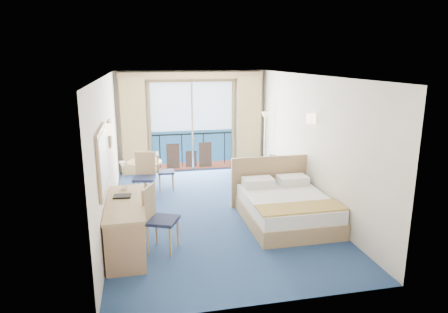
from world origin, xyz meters
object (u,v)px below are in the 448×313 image
round_table (145,169)px  nightstand (287,184)px  floor_lamp (265,128)px  table_chair_a (162,169)px  armchair (271,172)px  desk (126,235)px  table_chair_b (145,173)px  desk_chair (157,215)px  bed (286,207)px

round_table → nightstand: bearing=-16.6°
floor_lamp → table_chair_a: (-2.71, -0.71, -0.77)m
nightstand → round_table: 3.27m
nightstand → armchair: (-0.13, 0.73, 0.09)m
nightstand → desk: size_ratio=0.29×
nightstand → table_chair_b: table_chair_b is taller
desk_chair → table_chair_a: bearing=18.9°
bed → table_chair_b: bearing=144.5°
table_chair_a → bed: bearing=-137.2°
desk_chair → table_chair_a: desk_chair is taller
nightstand → desk_chair: size_ratio=0.48×
round_table → table_chair_b: size_ratio=0.76×
desk_chair → table_chair_a: 3.07m
table_chair_b → desk_chair: bearing=-75.0°
desk → round_table: bearing=84.1°
floor_lamp → round_table: floor_lamp is taller
floor_lamp → desk: size_ratio=0.95×
nightstand → desk_chair: desk_chair is taller
floor_lamp → desk_chair: size_ratio=1.57×
nightstand → desk: desk is taller
desk_chair → table_chair_b: (-0.14, 2.48, -0.02)m
nightstand → floor_lamp: bearing=90.3°
armchair → floor_lamp: bearing=-125.2°
bed → round_table: (-2.55, 2.38, 0.24)m
floor_lamp → table_chair_a: 2.90m
floor_lamp → desk: 5.45m
desk_chair → round_table: 3.04m
desk_chair → round_table: desk_chair is taller
round_table → table_chair_a: (0.40, 0.02, -0.04)m
table_chair_b → nightstand: bearing=4.8°
bed → floor_lamp: (0.56, 3.11, 0.97)m
nightstand → desk: 4.26m
desk → round_table: desk is taller
floor_lamp → table_chair_b: floor_lamp is taller
floor_lamp → table_chair_b: bearing=-157.6°
armchair → table_chair_a: table_chair_a is taller
armchair → desk: (-3.34, -3.19, 0.11)m
desk → round_table: size_ratio=2.22×
armchair → table_chair_b: table_chair_b is taller
bed → round_table: bearing=137.0°
armchair → nightstand: bearing=73.0°
bed → floor_lamp: size_ratio=1.19×
armchair → desk_chair: (-2.86, -2.83, 0.25)m
bed → desk: 3.08m
nightstand → table_chair_a: table_chair_a is taller
round_table → table_chair_b: table_chair_b is taller
table_chair_a → table_chair_b: bearing=145.3°
floor_lamp → round_table: bearing=-166.8°
nightstand → floor_lamp: floor_lamp is taller
desk → table_chair_b: bearing=83.1°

